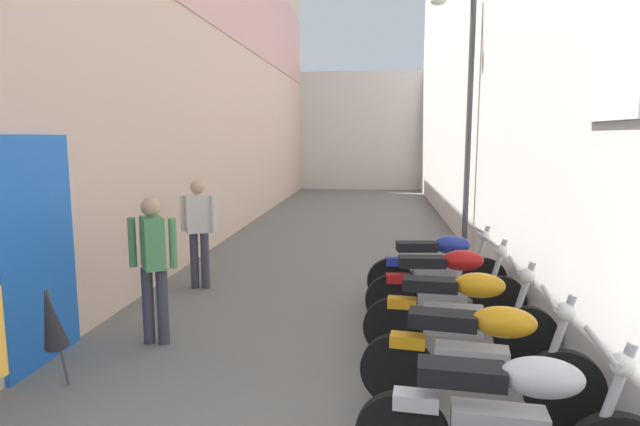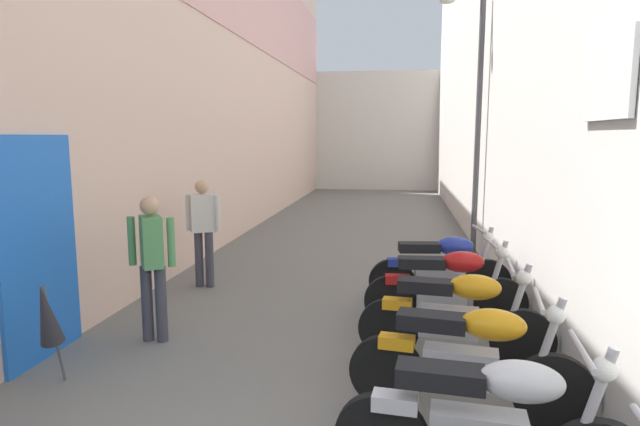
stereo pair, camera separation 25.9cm
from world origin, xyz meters
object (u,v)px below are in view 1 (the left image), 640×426
(motorcycle_second, at_px, (509,419))
(motorcycle_fifth, at_px, (447,284))
(motorcycle_sixth, at_px, (438,266))
(umbrella_leaning, at_px, (51,318))
(street_lamp, at_px, (464,107))
(motorcycle_fourth, at_px, (460,312))
(pedestrian_mid_alley, at_px, (153,259))
(motorcycle_third, at_px, (479,355))
(pedestrian_further_down, at_px, (199,226))

(motorcycle_second, bearing_deg, motorcycle_fifth, 90.00)
(motorcycle_sixth, bearing_deg, umbrella_leaning, -140.09)
(motorcycle_second, xyz_separation_m, street_lamp, (0.70, 6.69, 2.20))
(motorcycle_fourth, xyz_separation_m, street_lamp, (0.70, 4.74, 2.20))
(motorcycle_sixth, bearing_deg, pedestrian_mid_alley, -150.91)
(pedestrian_mid_alley, relative_size, umbrella_leaning, 1.63)
(motorcycle_second, height_order, motorcycle_fifth, same)
(motorcycle_fourth, bearing_deg, umbrella_leaning, -163.11)
(motorcycle_third, bearing_deg, pedestrian_mid_alley, 160.04)
(motorcycle_sixth, xyz_separation_m, street_lamp, (0.70, 2.87, 2.20))
(motorcycle_third, relative_size, street_lamp, 0.40)
(motorcycle_third, bearing_deg, street_lamp, 83.06)
(umbrella_leaning, bearing_deg, pedestrian_mid_alley, 72.32)
(pedestrian_mid_alley, xyz_separation_m, pedestrian_further_down, (-0.23, 2.07, 0.00))
(motorcycle_fifth, bearing_deg, motorcycle_second, -90.00)
(motorcycle_fifth, height_order, motorcycle_sixth, same)
(umbrella_leaning, bearing_deg, motorcycle_second, -14.24)
(motorcycle_third, relative_size, motorcycle_fourth, 1.00)
(pedestrian_further_down, bearing_deg, motorcycle_fifth, -19.69)
(motorcycle_fourth, xyz_separation_m, umbrella_leaning, (-3.51, -1.06, 0.18))
(street_lamp, bearing_deg, pedestrian_further_down, -147.91)
(motorcycle_fifth, height_order, pedestrian_further_down, pedestrian_further_down)
(pedestrian_further_down, xyz_separation_m, street_lamp, (4.05, 2.54, 1.79))
(motorcycle_second, bearing_deg, motorcycle_third, 90.00)
(pedestrian_mid_alley, bearing_deg, umbrella_leaning, -107.68)
(motorcycle_second, xyz_separation_m, umbrella_leaning, (-3.51, 0.89, 0.18))
(motorcycle_fourth, distance_m, street_lamp, 5.27)
(street_lamp, bearing_deg, motorcycle_sixth, -103.69)
(motorcycle_third, xyz_separation_m, pedestrian_further_down, (-3.35, 3.20, 0.42))
(pedestrian_further_down, xyz_separation_m, umbrella_leaning, (-0.15, -3.26, -0.24))
(motorcycle_fifth, bearing_deg, motorcycle_fourth, -90.00)
(motorcycle_fourth, xyz_separation_m, motorcycle_fifth, (0.00, 1.00, 0.00))
(motorcycle_fourth, xyz_separation_m, pedestrian_further_down, (-3.35, 2.20, 0.42))
(motorcycle_sixth, xyz_separation_m, umbrella_leaning, (-3.51, -2.93, 0.18))
(motorcycle_fourth, bearing_deg, motorcycle_sixth, 90.00)
(motorcycle_fifth, distance_m, pedestrian_further_down, 3.59)
(motorcycle_fifth, relative_size, motorcycle_sixth, 1.00)
(motorcycle_third, xyz_separation_m, pedestrian_mid_alley, (-3.13, 1.13, 0.42))
(umbrella_leaning, bearing_deg, motorcycle_fourth, 16.89)
(street_lamp, bearing_deg, motorcycle_fourth, -98.39)
(motorcycle_fourth, relative_size, umbrella_leaning, 1.91)
(motorcycle_third, height_order, motorcycle_fifth, same)
(motorcycle_fifth, distance_m, motorcycle_sixth, 0.87)
(motorcycle_fourth, bearing_deg, motorcycle_fifth, 90.00)
(motorcycle_second, xyz_separation_m, motorcycle_fifth, (0.00, 2.95, 0.00))
(motorcycle_fourth, bearing_deg, street_lamp, 81.61)
(motorcycle_sixth, xyz_separation_m, pedestrian_mid_alley, (-3.13, -1.74, 0.42))
(motorcycle_second, height_order, motorcycle_fourth, same)
(motorcycle_third, distance_m, street_lamp, 6.19)
(pedestrian_mid_alley, distance_m, street_lamp, 6.25)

